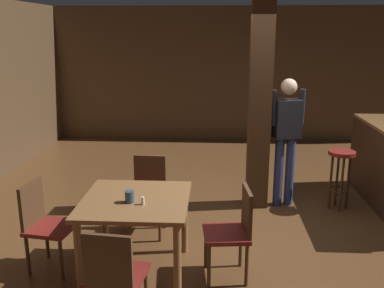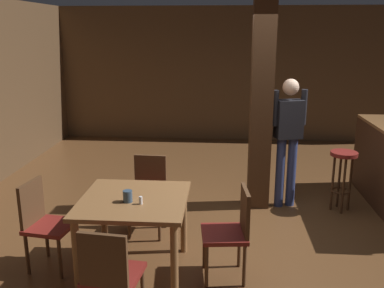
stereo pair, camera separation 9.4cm
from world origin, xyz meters
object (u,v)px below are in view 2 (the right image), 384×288
at_px(chair_west, 44,220).
at_px(salt_shaker, 141,200).
at_px(chair_east, 232,228).
at_px(chair_south, 110,274).
at_px(standing_person, 288,134).
at_px(napkin_cup, 128,196).
at_px(dining_table, 134,210).
at_px(chair_north, 149,190).
at_px(bar_stool_near, 343,167).

height_order(chair_west, salt_shaker, chair_west).
bearing_deg(chair_west, chair_east, -1.24).
distance_m(chair_south, standing_person, 3.18).
bearing_deg(chair_east, napkin_cup, -175.80).
xyz_separation_m(chair_south, napkin_cup, (-0.02, 0.78, 0.32)).
bearing_deg(chair_east, dining_table, 178.87).
relative_size(chair_south, standing_person, 0.52).
height_order(chair_north, bar_stool_near, chair_north).
xyz_separation_m(chair_east, chair_south, (-0.95, -0.85, 0.00)).
xyz_separation_m(dining_table, chair_west, (-0.91, 0.02, -0.15)).
bearing_deg(standing_person, bar_stool_near, -8.41).
bearing_deg(chair_north, bar_stool_near, 17.81).
xyz_separation_m(dining_table, salt_shaker, (0.09, -0.13, 0.16)).
xyz_separation_m(chair_south, chair_north, (-0.01, 1.77, 0.00)).
bearing_deg(napkin_cup, chair_south, -88.35).
bearing_deg(chair_north, chair_east, -43.87).
height_order(dining_table, bar_stool_near, bar_stool_near).
xyz_separation_m(salt_shaker, bar_stool_near, (2.29, 1.81, -0.22)).
relative_size(chair_north, salt_shaker, 12.14).
height_order(chair_south, napkin_cup, chair_south).
bearing_deg(standing_person, salt_shaker, -129.54).
bearing_deg(chair_west, dining_table, -1.35).
height_order(salt_shaker, bar_stool_near, salt_shaker).
bearing_deg(napkin_cup, dining_table, 68.03).
xyz_separation_m(chair_west, chair_south, (0.90, -0.89, 0.00)).
bearing_deg(napkin_cup, chair_east, 4.20).
bearing_deg(chair_west, chair_north, 44.77).
bearing_deg(chair_west, chair_south, -44.61).
bearing_deg(chair_east, bar_stool_near, 49.44).
bearing_deg(bar_stool_near, dining_table, -144.89).
distance_m(dining_table, chair_east, 0.95).
distance_m(chair_east, chair_south, 1.27).
height_order(chair_south, salt_shaker, chair_south).
distance_m(chair_north, standing_person, 1.98).
relative_size(chair_west, bar_stool_near, 1.11).
bearing_deg(bar_stool_near, standing_person, 171.59).
height_order(chair_east, napkin_cup, chair_east).
height_order(dining_table, napkin_cup, napkin_cup).
bearing_deg(chair_west, salt_shaker, -8.82).
bearing_deg(chair_west, bar_stool_near, 26.66).
height_order(chair_west, chair_north, same).
xyz_separation_m(chair_north, salt_shaker, (0.12, -1.04, 0.31)).
distance_m(salt_shaker, bar_stool_near, 2.93).
distance_m(dining_table, chair_south, 0.88).
bearing_deg(napkin_cup, standing_person, 47.55).
bearing_deg(chair_south, chair_west, 135.39).
xyz_separation_m(chair_south, bar_stool_near, (2.40, 2.54, 0.09)).
xyz_separation_m(chair_east, standing_person, (0.74, 1.80, 0.50)).
distance_m(napkin_cup, bar_stool_near, 3.01).
bearing_deg(napkin_cup, chair_west, 172.76).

